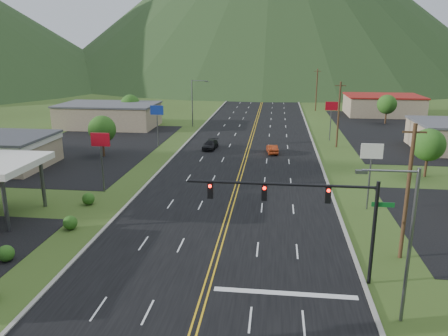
# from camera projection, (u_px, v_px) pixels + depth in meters

# --- Properties ---
(traffic_signal) EXTENTS (13.10, 0.43, 7.00)m
(traffic_signal) POSITION_uv_depth(u_px,v_px,m) (311.00, 204.00, 27.77)
(traffic_signal) COLOR black
(traffic_signal) RESTS_ON ground
(streetlight_east) EXTENTS (3.28, 0.25, 9.00)m
(streetlight_east) POSITION_uv_depth(u_px,v_px,m) (405.00, 236.00, 23.44)
(streetlight_east) COLOR #59595E
(streetlight_east) RESTS_ON ground
(streetlight_west) EXTENTS (3.28, 0.25, 9.00)m
(streetlight_west) POSITION_uv_depth(u_px,v_px,m) (194.00, 100.00, 83.46)
(streetlight_west) COLOR #59595E
(streetlight_west) RESTS_ON ground
(building_west_far) EXTENTS (18.40, 11.40, 4.50)m
(building_west_far) POSITION_uv_depth(u_px,v_px,m) (109.00, 115.00, 84.22)
(building_west_far) COLOR tan
(building_west_far) RESTS_ON ground
(building_east_far) EXTENTS (16.40, 12.40, 4.50)m
(building_east_far) POSITION_uv_depth(u_px,v_px,m) (383.00, 105.00, 98.80)
(building_east_far) COLOR tan
(building_east_far) RESTS_ON ground
(pole_sign_west_a) EXTENTS (2.00, 0.18, 6.40)m
(pole_sign_west_a) POSITION_uv_depth(u_px,v_px,m) (101.00, 146.00, 45.51)
(pole_sign_west_a) COLOR #59595E
(pole_sign_west_a) RESTS_ON ground
(pole_sign_west_b) EXTENTS (2.00, 0.18, 6.40)m
(pole_sign_west_b) POSITION_uv_depth(u_px,v_px,m) (157.00, 114.00, 66.55)
(pole_sign_west_b) COLOR #59595E
(pole_sign_west_b) RESTS_ON ground
(pole_sign_east_a) EXTENTS (2.00, 0.18, 6.40)m
(pole_sign_east_a) POSITION_uv_depth(u_px,v_px,m) (371.00, 158.00, 40.48)
(pole_sign_east_a) COLOR #59595E
(pole_sign_east_a) RESTS_ON ground
(pole_sign_east_b) EXTENTS (2.00, 0.18, 6.40)m
(pole_sign_east_b) POSITION_uv_depth(u_px,v_px,m) (331.00, 110.00, 71.09)
(pole_sign_east_b) COLOR #59595E
(pole_sign_east_b) RESTS_ON ground
(tree_west_a) EXTENTS (3.84, 3.84, 5.82)m
(tree_west_a) POSITION_uv_depth(u_px,v_px,m) (102.00, 129.00, 60.86)
(tree_west_a) COLOR #382314
(tree_west_a) RESTS_ON ground
(tree_west_b) EXTENTS (3.84, 3.84, 5.82)m
(tree_west_b) POSITION_uv_depth(u_px,v_px,m) (130.00, 104.00, 87.26)
(tree_west_b) COLOR #382314
(tree_west_b) RESTS_ON ground
(tree_east_a) EXTENTS (3.84, 3.84, 5.82)m
(tree_east_a) POSITION_uv_depth(u_px,v_px,m) (429.00, 145.00, 51.24)
(tree_east_a) COLOR #382314
(tree_east_a) RESTS_ON ground
(tree_east_b) EXTENTS (3.84, 3.84, 5.82)m
(tree_east_b) POSITION_uv_depth(u_px,v_px,m) (387.00, 104.00, 87.12)
(tree_east_b) COLOR #382314
(tree_east_b) RESTS_ON ground
(utility_pole_a) EXTENTS (1.60, 0.28, 10.00)m
(utility_pole_a) POSITION_uv_depth(u_px,v_px,m) (408.00, 192.00, 30.84)
(utility_pole_a) COLOR #382314
(utility_pole_a) RESTS_ON ground
(utility_pole_b) EXTENTS (1.60, 0.28, 10.00)m
(utility_pole_b) POSITION_uv_depth(u_px,v_px,m) (339.00, 114.00, 66.23)
(utility_pole_b) COLOR #382314
(utility_pole_b) RESTS_ON ground
(utility_pole_c) EXTENTS (1.60, 0.28, 10.00)m
(utility_pole_c) POSITION_uv_depth(u_px,v_px,m) (317.00, 89.00, 104.49)
(utility_pole_c) COLOR #382314
(utility_pole_c) RESTS_ON ground
(utility_pole_d) EXTENTS (1.60, 0.28, 10.00)m
(utility_pole_d) POSITION_uv_depth(u_px,v_px,m) (306.00, 78.00, 142.74)
(utility_pole_d) COLOR #382314
(utility_pole_d) RESTS_ON ground
(car_dark_mid) EXTENTS (2.18, 4.61, 1.30)m
(car_dark_mid) POSITION_uv_depth(u_px,v_px,m) (210.00, 145.00, 66.02)
(car_dark_mid) COLOR black
(car_dark_mid) RESTS_ON ground
(car_red_far) EXTENTS (1.88, 4.05, 1.28)m
(car_red_far) POSITION_uv_depth(u_px,v_px,m) (272.00, 149.00, 63.37)
(car_red_far) COLOR maroon
(car_red_far) RESTS_ON ground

